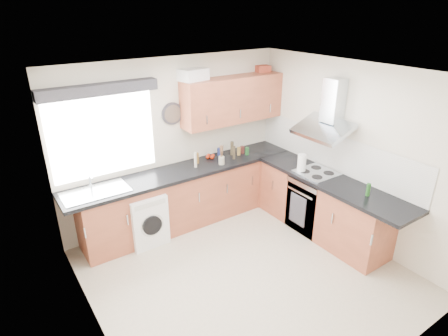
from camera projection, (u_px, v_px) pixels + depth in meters
ground_plane at (245, 273)px, 4.78m from camera, size 3.60×3.60×0.00m
ceiling at (251, 75)px, 3.77m from camera, size 3.60×3.60×0.02m
wall_back at (175, 142)px, 5.64m from camera, size 3.60×0.02×2.50m
wall_front at (389, 270)px, 2.91m from camera, size 3.60×0.02×2.50m
wall_left at (89, 236)px, 3.34m from camera, size 0.02×3.60×2.50m
wall_right at (350, 153)px, 5.21m from camera, size 0.02×3.60×2.50m
window at (103, 136)px, 4.97m from camera, size 1.40×0.02×1.10m
window_blind at (99, 90)px, 4.64m from camera, size 1.50×0.18×0.14m
splashback at (332, 152)px, 5.46m from camera, size 0.01×3.00×0.54m
base_cab_back at (181, 199)px, 5.69m from camera, size 3.00×0.58×0.86m
base_cab_corner at (262, 175)px, 6.51m from camera, size 0.60×0.60×0.86m
base_cab_right at (321, 206)px, 5.50m from camera, size 0.58×2.10×0.86m
worktop_back at (185, 171)px, 5.56m from camera, size 3.60×0.62×0.05m
worktop_right at (333, 182)px, 5.20m from camera, size 0.62×2.42×0.05m
sink at (95, 190)px, 4.84m from camera, size 0.84×0.46×0.10m
oven at (313, 202)px, 5.61m from camera, size 0.56×0.58×0.85m
hob_plate at (317, 173)px, 5.41m from camera, size 0.52×0.52×0.01m
extractor_hood at (328, 114)px, 5.12m from camera, size 0.52×0.78×0.66m
upper_cabinets at (233, 100)px, 5.77m from camera, size 1.70×0.35×0.70m
washing_machine at (145, 217)px, 5.30m from camera, size 0.52×0.51×0.76m
wall_clock at (173, 114)px, 5.41m from camera, size 0.33×0.04×0.33m
casserole at (193, 74)px, 5.34m from camera, size 0.45×0.36×0.17m
storage_box at (263, 69)px, 6.02m from camera, size 0.26×0.23×0.10m
utensil_pot at (222, 160)px, 5.69m from camera, size 0.10×0.10×0.13m
kitchen_roll at (302, 163)px, 5.41m from camera, size 0.14×0.14×0.27m
tomato_cluster at (210, 156)px, 5.92m from camera, size 0.14×0.14×0.06m
jar_0 at (197, 158)px, 5.72m from camera, size 0.06×0.06×0.17m
jar_1 at (239, 151)px, 6.04m from camera, size 0.06×0.06×0.13m
jar_2 at (196, 160)px, 5.56m from camera, size 0.04×0.04×0.24m
jar_3 at (247, 151)px, 6.05m from camera, size 0.06×0.06×0.12m
jar_4 at (232, 148)px, 6.03m from camera, size 0.05×0.05×0.22m
jar_5 at (242, 150)px, 6.12m from camera, size 0.07×0.07×0.12m
jar_6 at (219, 152)px, 6.02m from camera, size 0.05×0.05×0.13m
jar_7 at (234, 153)px, 5.87m from camera, size 0.04×0.04×0.21m
bottle_0 at (368, 190)px, 4.74m from camera, size 0.05×0.05×0.17m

